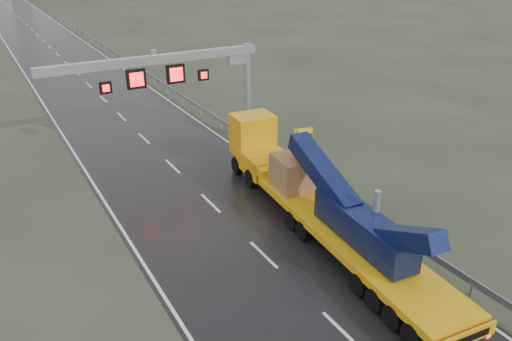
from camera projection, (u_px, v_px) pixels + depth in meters
ground at (312, 303)px, 20.82m from camera, size 400.00×400.00×0.00m
road at (89, 85)px, 52.35m from camera, size 11.00×200.00×0.02m
guardrail at (179, 94)px, 46.94m from camera, size 0.20×140.00×1.40m
sign_gantry at (185, 74)px, 33.62m from camera, size 14.90×1.20×7.42m
heavy_haul_truck at (306, 187)px, 26.68m from camera, size 4.45×19.49×4.54m
exit_sign_pair at (303, 137)px, 34.16m from camera, size 1.26×0.41×2.22m
striped_barrier at (267, 149)px, 34.74m from camera, size 0.69×0.41×1.13m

